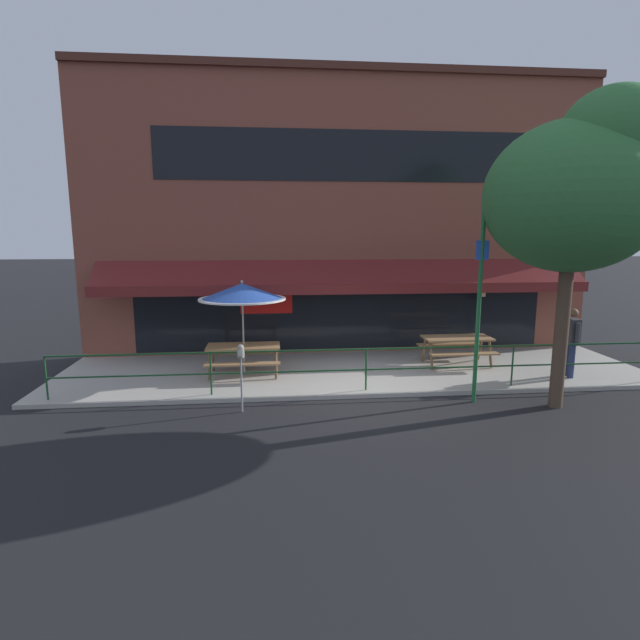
# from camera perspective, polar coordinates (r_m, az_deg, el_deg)

# --- Properties ---
(ground_plane) EXTENTS (120.00, 120.00, 0.00)m
(ground_plane) POSITION_cam_1_polar(r_m,az_deg,el_deg) (11.24, 5.53, -8.90)
(ground_plane) COLOR black
(patio_deck) EXTENTS (15.00, 4.00, 0.10)m
(patio_deck) POSITION_cam_1_polar(r_m,az_deg,el_deg) (13.10, 3.85, -5.88)
(patio_deck) COLOR #ADA89E
(patio_deck) RESTS_ON ground
(restaurant_building) EXTENTS (15.00, 1.60, 8.18)m
(restaurant_building) POSITION_cam_1_polar(r_m,az_deg,el_deg) (14.81, 2.60, 11.66)
(restaurant_building) COLOR brown
(restaurant_building) RESTS_ON ground
(patio_railing) EXTENTS (13.84, 0.04, 0.97)m
(patio_railing) POSITION_cam_1_polar(r_m,az_deg,el_deg) (11.29, 5.31, -4.57)
(patio_railing) COLOR #194723
(patio_railing) RESTS_ON patio_deck
(picnic_table_left) EXTENTS (1.80, 1.42, 0.76)m
(picnic_table_left) POSITION_cam_1_polar(r_m,az_deg,el_deg) (12.55, -8.73, -3.59)
(picnic_table_left) COLOR #997047
(picnic_table_left) RESTS_ON patio_deck
(picnic_table_centre) EXTENTS (1.80, 1.42, 0.76)m
(picnic_table_centre) POSITION_cam_1_polar(r_m,az_deg,el_deg) (13.87, 15.37, -2.53)
(picnic_table_centre) COLOR #997047
(picnic_table_centre) RESTS_ON patio_deck
(patio_umbrella_left) EXTENTS (2.14, 2.14, 2.38)m
(patio_umbrella_left) POSITION_cam_1_polar(r_m,az_deg,el_deg) (12.41, -8.88, 3.17)
(patio_umbrella_left) COLOR #B7B2A8
(patio_umbrella_left) RESTS_ON patio_deck
(pedestrian_walking) EXTENTS (0.27, 0.62, 1.71)m
(pedestrian_walking) POSITION_cam_1_polar(r_m,az_deg,el_deg) (13.68, 26.78, -1.93)
(pedestrian_walking) COLOR navy
(pedestrian_walking) RESTS_ON patio_deck
(parking_meter_near) EXTENTS (0.15, 0.16, 1.42)m
(parking_meter_near) POSITION_cam_1_polar(r_m,az_deg,el_deg) (10.18, -9.05, -4.27)
(parking_meter_near) COLOR gray
(parking_meter_near) RESTS_ON ground
(street_sign_pole) EXTENTS (0.28, 0.09, 4.54)m
(street_sign_pole) POSITION_cam_1_polar(r_m,az_deg,el_deg) (10.95, 17.76, 2.67)
(street_sign_pole) COLOR #1E6033
(street_sign_pole) RESTS_ON ground
(street_tree_curbside) EXTENTS (3.49, 3.14, 6.33)m
(street_tree_curbside) POSITION_cam_1_polar(r_m,az_deg,el_deg) (11.25, 27.64, 13.32)
(street_tree_curbside) COLOR brown
(street_tree_curbside) RESTS_ON ground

